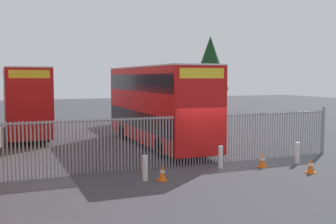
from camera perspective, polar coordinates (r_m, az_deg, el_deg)
name	(u,v)px	position (r m, az deg, el deg)	size (l,w,h in m)	color
ground_plane	(144,139)	(25.62, -3.40, -3.76)	(100.00, 100.00, 0.00)	#3D3D42
palisade_fence	(183,139)	(17.73, 2.03, -3.75)	(15.62, 0.14, 2.35)	gray
double_decker_bus_near_gate	(158,103)	(22.76, -1.46, 1.30)	(2.54, 10.81, 4.42)	red
double_decker_bus_behind_fence_left	(165,96)	(31.04, -0.42, 2.24)	(2.54, 10.81, 4.42)	red
double_decker_bus_behind_fence_right	(25,99)	(28.82, -19.26, 1.77)	(2.54, 10.81, 4.42)	red
bollard_near_left	(145,168)	(15.36, -3.20, -7.77)	(0.20, 0.20, 0.95)	silver
bollard_center_front	(220,157)	(17.54, 7.29, -6.21)	(0.20, 0.20, 0.95)	silver
bollard_near_right	(297,153)	(19.23, 17.49, -5.42)	(0.20, 0.20, 0.95)	silver
traffic_cone_by_gate	(311,166)	(17.53, 19.20, -7.07)	(0.34, 0.34, 0.59)	orange
traffic_cone_mid_forecourt	(162,173)	(15.36, -0.79, -8.47)	(0.34, 0.34, 0.59)	orange
traffic_cone_near_kerb	(262,161)	(18.02, 12.97, -6.60)	(0.34, 0.34, 0.59)	orange
tree_tall_back	(210,63)	(43.27, 5.87, 6.75)	(3.89, 3.89, 8.09)	#4C3823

